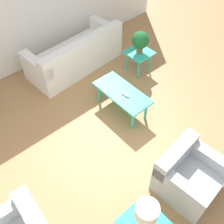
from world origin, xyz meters
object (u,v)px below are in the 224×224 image
object	(u,v)px
sofa	(76,56)
potted_plant	(140,41)
coffee_table	(122,94)
armchair	(188,176)
table_lamp	(146,213)
side_table_plant	(139,55)

from	to	relation	value
sofa	potted_plant	xyz separation A→B (m)	(-0.98, -0.96, 0.45)
coffee_table	armchair	bearing A→B (deg)	168.79
table_lamp	side_table_plant	bearing A→B (deg)	-44.18
coffee_table	sofa	bearing A→B (deg)	-4.18
sofa	coffee_table	bearing A→B (deg)	81.26
side_table_plant	table_lamp	xyz separation A→B (m)	(-2.53, 2.46, 0.39)
coffee_table	table_lamp	world-z (taller)	table_lamp
coffee_table	potted_plant	bearing A→B (deg)	-59.51
coffee_table	side_table_plant	distance (m)	1.25
sofa	potted_plant	size ratio (longest dim) A/B	4.65
armchair	table_lamp	world-z (taller)	table_lamp
armchair	potted_plant	xyz separation A→B (m)	(2.45, -1.43, 0.46)
armchair	coffee_table	size ratio (longest dim) A/B	0.80
armchair	table_lamp	distance (m)	1.14
sofa	side_table_plant	size ratio (longest dim) A/B	4.23
coffee_table	potted_plant	world-z (taller)	potted_plant
armchair	potted_plant	distance (m)	2.87
table_lamp	armchair	bearing A→B (deg)	-85.49
sofa	table_lamp	distance (m)	3.84
sofa	side_table_plant	distance (m)	1.37
coffee_table	potted_plant	distance (m)	1.30
sofa	armchair	bearing A→B (deg)	77.51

